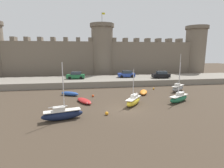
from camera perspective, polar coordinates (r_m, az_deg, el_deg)
name	(u,v)px	position (r m, az deg, el deg)	size (l,w,h in m)	color
ground_plane	(125,109)	(23.51, 4.22, -8.21)	(160.00, 160.00, 0.00)	#423528
quay_road	(107,81)	(41.74, -1.70, 1.09)	(70.59, 10.00, 1.31)	gray
castle	(102,55)	(51.39, -3.19, 9.41)	(65.38, 6.79, 18.21)	#706354
sailboat_foreground_left	(179,98)	(28.40, 20.99, -4.29)	(4.34, 3.23, 6.01)	#1E6B47
rowboat_foreground_centre	(84,101)	(26.57, -9.05, -5.40)	(2.86, 3.92, 0.57)	red
rowboat_midflat_left	(143,92)	(32.02, 10.23, -2.60)	(2.49, 3.66, 0.65)	orange
sailboat_foreground_right	(62,114)	(20.60, -15.90, -9.43)	(4.69, 2.14, 6.44)	#141E3D
sailboat_near_channel_left	(134,101)	(25.26, 7.05, -5.43)	(3.44, 4.00, 5.19)	yellow
rowboat_midflat_centre	(70,94)	(31.17, -13.64, -3.04)	(3.50, 2.60, 0.71)	#234793
sailboat_midflat_right	(178,88)	(35.78, 20.72, -1.18)	(3.96, 3.26, 7.12)	gray
mooring_buoy_near_shore	(154,89)	(36.06, 13.45, -1.49)	(0.37, 0.37, 0.37)	orange
mooring_buoy_off_centre	(93,96)	(29.62, -6.24, -3.85)	(0.41, 0.41, 0.41)	#E04C1E
mooring_buoy_mid_mud	(107,113)	(21.36, -1.74, -9.56)	(0.43, 0.43, 0.43)	orange
car_quay_centre_east	(126,74)	(42.85, 4.75, 3.24)	(4.19, 2.05, 1.62)	#263F99
car_quay_centre_west	(161,75)	(43.09, 15.73, 2.92)	(4.19, 2.05, 1.62)	black
car_quay_east	(76,75)	(41.20, -11.73, 2.76)	(4.19, 2.05, 1.62)	#1E6638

